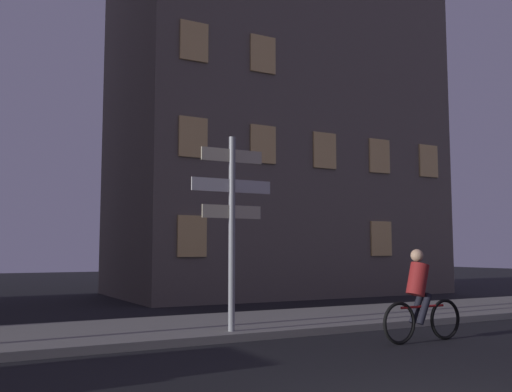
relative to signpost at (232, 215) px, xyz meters
The scene contains 4 objects.
sidewalk_kerb 2.53m from the signpost, 109.41° to the left, with size 40.00×3.26×0.14m, color gray.
signpost is the anchor object (origin of this frame).
cyclist 3.65m from the signpost, 34.85° to the right, with size 1.82×0.33×1.61m.
building_right_block 12.96m from the signpost, 55.11° to the left, with size 11.79×6.29×17.54m.
Camera 1 is at (-4.18, -3.87, 1.58)m, focal length 40.14 mm.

